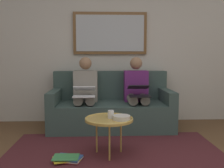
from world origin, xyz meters
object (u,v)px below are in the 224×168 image
cup (111,114)px  magazine_stack (67,158)px  couch (111,108)px  framed_mirror (110,33)px  person_right (85,91)px  bowl (121,118)px  person_left (137,90)px  coffee_table (109,120)px  laptop_black (139,91)px  laptop_white (84,92)px

cup → magazine_stack: cup is taller
couch → framed_mirror: framed_mirror is taller
cup → person_right: (0.36, -1.13, 0.13)m
couch → bowl: size_ratio=9.64×
framed_mirror → couch: bearing=90.0°
cup → magazine_stack: 0.68m
framed_mirror → person_right: 1.12m
person_left → coffee_table: bearing=67.5°
framed_mirror → person_left: size_ratio=1.12×
coffee_table → laptop_black: bearing=-117.5°
coffee_table → bowl: (-0.14, 0.07, 0.04)m
framed_mirror → cup: bearing=88.3°
laptop_black → magazine_stack: bearing=48.8°
laptop_black → person_right: (0.82, -0.23, -0.02)m
bowl → person_right: person_right is taller
bowl → person_right: size_ratio=0.17×
framed_mirror → person_right: bearing=48.2°
person_left → person_right: 0.82m
laptop_black → bowl: bearing=71.0°
person_right → coffee_table: bearing=106.5°
laptop_white → person_right: bearing=-90.0°
laptop_black → laptop_white: size_ratio=1.12×
person_left → laptop_black: person_left is taller
person_right → magazine_stack: person_right is taller
bowl → laptop_white: bearing=-63.9°
cup → couch: bearing=-92.2°
coffee_table → laptop_white: bearing=-69.4°
laptop_white → coffee_table: bearing=110.6°
laptop_black → couch: bearing=-36.5°
laptop_black → cup: bearing=63.2°
bowl → framed_mirror: bearing=-87.6°
cup → laptop_white: size_ratio=0.27×
couch → cup: couch is taller
magazine_stack → framed_mirror: bearing=-106.8°
person_left → person_right: bearing=0.0°
person_right → bowl: bearing=111.4°
cup → person_right: person_right is taller
bowl → magazine_stack: (0.60, 0.09, -0.43)m
couch → person_right: (0.41, 0.07, 0.30)m
coffee_table → laptop_black: (-0.48, -0.91, 0.21)m
coffee_table → laptop_white: (0.34, -0.91, 0.20)m
laptop_black → person_right: bearing=-16.0°
bowl → laptop_black: bearing=-109.0°
framed_mirror → person_left: bearing=131.8°
framed_mirror → coffee_table: size_ratio=2.28×
couch → cup: size_ratio=21.29×
framed_mirror → coffee_table: 1.96m
bowl → person_right: bearing=-68.6°
laptop_white → person_left: bearing=-163.5°
magazine_stack → bowl: bearing=-171.8°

